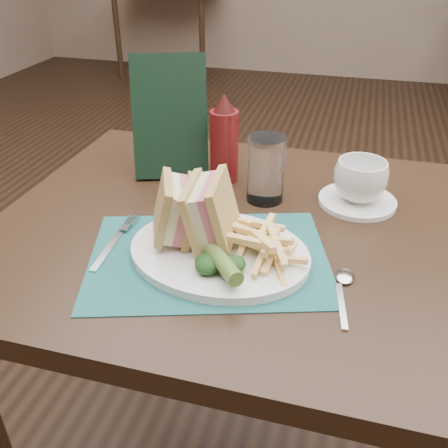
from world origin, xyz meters
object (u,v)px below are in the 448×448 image
at_px(sandwich_half_a, 163,210).
at_px(plate, 219,253).
at_px(table_bg_left, 172,30).
at_px(ketchup_bottle, 224,138).
at_px(saucer, 357,201).
at_px(placemat, 209,258).
at_px(table_main, 238,367).
at_px(check_presenter, 170,117).
at_px(sandwich_half_b, 198,210).
at_px(coffee_cup, 360,180).
at_px(drinking_glass, 266,169).

bearing_deg(sandwich_half_a, plate, -28.46).
height_order(table_bg_left, ketchup_bottle, ketchup_bottle).
relative_size(plate, saucer, 2.00).
xyz_separation_m(placemat, sandwich_half_a, (-0.08, 0.02, 0.07)).
height_order(table_main, check_presenter, check_presenter).
bearing_deg(table_bg_left, plate, -68.13).
distance_m(ketchup_bottle, check_presenter, 0.12).
distance_m(table_bg_left, check_presenter, 3.86).
relative_size(sandwich_half_b, ketchup_bottle, 0.63).
xyz_separation_m(table_main, plate, (-0.01, -0.12, 0.38)).
height_order(placemat, sandwich_half_b, sandwich_half_b).
distance_m(sandwich_half_b, saucer, 0.35).
height_order(saucer, coffee_cup, coffee_cup).
bearing_deg(drinking_glass, table_main, -102.77).
xyz_separation_m(plate, sandwich_half_b, (-0.04, 0.02, 0.07)).
bearing_deg(sandwich_half_a, table_bg_left, 87.84).
distance_m(table_bg_left, coffee_cup, 4.05).
relative_size(table_main, sandwich_half_a, 8.51).
height_order(drinking_glass, ketchup_bottle, ketchup_bottle).
bearing_deg(plate, table_main, 92.32).
bearing_deg(coffee_cup, check_presenter, 173.96).
relative_size(table_main, plate, 3.00).
height_order(plate, check_presenter, check_presenter).
height_order(sandwich_half_a, saucer, sandwich_half_a).
bearing_deg(sandwich_half_a, drinking_glass, 35.33).
height_order(table_main, sandwich_half_a, sandwich_half_a).
relative_size(plate, drinking_glass, 2.31).
bearing_deg(table_main, coffee_cup, 33.24).
distance_m(plate, drinking_glass, 0.23).
height_order(sandwich_half_a, check_presenter, check_presenter).
relative_size(drinking_glass, check_presenter, 0.51).
distance_m(table_bg_left, saucer, 4.04).
xyz_separation_m(plate, drinking_glass, (0.03, 0.22, 0.06)).
bearing_deg(coffee_cup, drinking_glass, -170.39).
bearing_deg(sandwich_half_b, table_bg_left, 106.23).
bearing_deg(saucer, sandwich_half_a, -142.18).
relative_size(placemat, saucer, 2.59).
bearing_deg(table_bg_left, table_main, -67.40).
distance_m(plate, saucer, 0.33).
relative_size(sandwich_half_a, ketchup_bottle, 0.57).
height_order(table_bg_left, check_presenter, check_presenter).
bearing_deg(plate, sandwich_half_b, 164.55).
distance_m(placemat, sandwich_half_b, 0.08).
relative_size(table_bg_left, sandwich_half_a, 8.51).
xyz_separation_m(table_bg_left, saucer, (1.76, -3.62, 0.38)).
relative_size(plate, coffee_cup, 2.96).
bearing_deg(ketchup_bottle, saucer, -7.06).
bearing_deg(table_bg_left, ketchup_bottle, -67.52).
distance_m(sandwich_half_a, drinking_glass, 0.25).
bearing_deg(placemat, check_presenter, 120.23).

